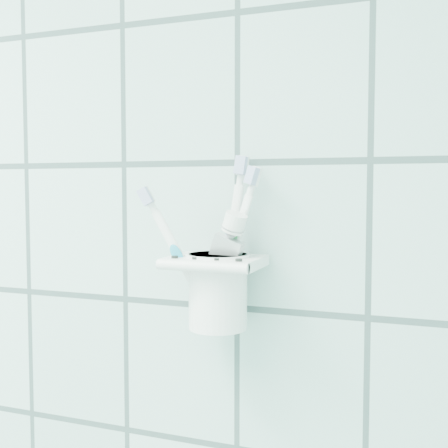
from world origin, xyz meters
name	(u,v)px	position (x,y,z in m)	size (l,w,h in m)	color
holder_bracket	(216,263)	(0.65, 1.15, 1.31)	(0.11, 0.10, 0.03)	white
cup	(218,288)	(0.65, 1.16, 1.28)	(0.08, 0.08, 0.09)	white
toothbrush_pink	(215,246)	(0.66, 1.14, 1.34)	(0.09, 0.02, 0.18)	white
toothbrush_blue	(212,241)	(0.65, 1.16, 1.34)	(0.06, 0.03, 0.20)	white
toothbrush_orange	(220,236)	(0.65, 1.17, 1.35)	(0.04, 0.02, 0.21)	white
toothpaste_tube	(206,254)	(0.64, 1.16, 1.32)	(0.07, 0.03, 0.15)	silver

